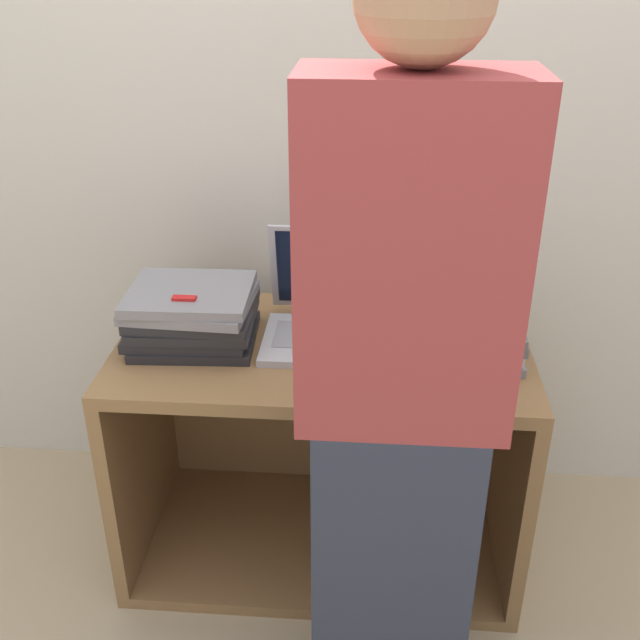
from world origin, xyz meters
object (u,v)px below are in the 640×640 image
(laptop_stack_right, at_px, (457,332))
(person, at_px, (401,397))
(laptop_open, at_px, (324,316))
(laptop_stack_left, at_px, (192,315))

(laptop_stack_right, distance_m, person, 0.53)
(person, bearing_deg, laptop_open, 109.17)
(laptop_stack_right, height_order, person, person)
(laptop_open, relative_size, laptop_stack_left, 0.97)
(laptop_open, distance_m, laptop_stack_left, 0.35)
(laptop_stack_left, relative_size, laptop_stack_right, 1.04)
(laptop_stack_left, bearing_deg, laptop_open, 9.49)
(laptop_stack_right, bearing_deg, laptop_stack_left, -179.67)
(laptop_open, relative_size, laptop_stack_right, 1.01)
(laptop_open, height_order, person, person)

